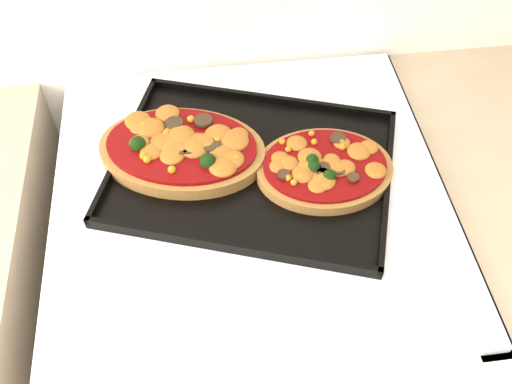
{
  "coord_description": "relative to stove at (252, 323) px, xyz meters",
  "views": [
    {
      "loc": [
        -0.01,
        1.17,
        1.58
      ],
      "look_at": [
        0.05,
        1.69,
        0.92
      ],
      "focal_mm": 40.0,
      "sensor_mm": 36.0,
      "label": 1
    }
  ],
  "objects": [
    {
      "name": "pizza_right",
      "position": [
        0.11,
        0.01,
        0.48
      ],
      "size": [
        0.22,
        0.17,
        0.03
      ],
      "primitive_type": null,
      "rotation": [
        0.0,
        0.0,
        -0.06
      ],
      "color": "#A46D38",
      "rests_on": "baking_tray"
    },
    {
      "name": "pizza_left",
      "position": [
        -0.1,
        0.07,
        0.48
      ],
      "size": [
        0.29,
        0.23,
        0.04
      ],
      "primitive_type": null,
      "rotation": [
        0.0,
        0.0,
        -0.25
      ],
      "color": "#A46D38",
      "rests_on": "baking_tray"
    },
    {
      "name": "baking_tray",
      "position": [
        0.01,
        0.04,
        0.47
      ],
      "size": [
        0.5,
        0.43,
        0.02
      ],
      "primitive_type": "cube",
      "rotation": [
        0.0,
        0.0,
        -0.33
      ],
      "color": "black",
      "rests_on": "stove"
    },
    {
      "name": "stove",
      "position": [
        0.0,
        0.0,
        0.0
      ],
      "size": [
        0.6,
        0.6,
        0.91
      ],
      "primitive_type": "cube",
      "color": "white",
      "rests_on": "floor"
    }
  ]
}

